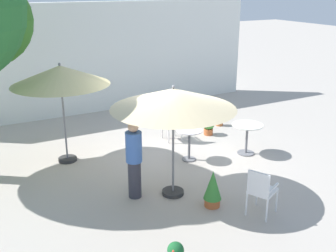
{
  "coord_description": "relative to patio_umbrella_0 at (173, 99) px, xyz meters",
  "views": [
    {
      "loc": [
        -4.28,
        -7.57,
        4.08
      ],
      "look_at": [
        0.0,
        0.45,
        0.89
      ],
      "focal_mm": 43.92,
      "sensor_mm": 36.0,
      "label": 1
    }
  ],
  "objects": [
    {
      "name": "potted_plant_2",
      "position": [
        0.44,
        -0.77,
        -1.62
      ],
      "size": [
        0.34,
        0.34,
        0.74
      ],
      "color": "#B15A2F",
      "rests_on": "ground"
    },
    {
      "name": "standing_person",
      "position": [
        -0.72,
        0.27,
        -1.19
      ],
      "size": [
        0.42,
        0.42,
        1.59
      ],
      "color": "#33333D",
      "rests_on": "ground"
    },
    {
      "name": "ground_plane",
      "position": [
        0.69,
        1.06,
        -2.0
      ],
      "size": [
        60.0,
        60.0,
        0.0
      ],
      "primitive_type": "plane",
      "color": "#AEA59B"
    },
    {
      "name": "patio_chair_0",
      "position": [
        1.45,
        2.63,
        -1.46
      ],
      "size": [
        0.45,
        0.48,
        0.96
      ],
      "color": "silver",
      "rests_on": "ground"
    },
    {
      "name": "patio_chair_1",
      "position": [
        1.02,
        -1.46,
        -1.46
      ],
      "size": [
        0.62,
        0.6,
        0.93
      ],
      "color": "silver",
      "rests_on": "ground"
    },
    {
      "name": "villa_facade",
      "position": [
        0.69,
        6.27,
        -0.24
      ],
      "size": [
        11.01,
        0.3,
        3.52
      ],
      "primitive_type": "cube",
      "color": "white",
      "rests_on": "ground"
    },
    {
      "name": "potted_plant_0",
      "position": [
        3.27,
        3.07,
        -1.8
      ],
      "size": [
        0.24,
        0.24,
        0.39
      ],
      "color": "#BA6434",
      "rests_on": "ground"
    },
    {
      "name": "cafe_table_0",
      "position": [
        2.63,
        0.98,
        -1.46
      ],
      "size": [
        0.77,
        0.77,
        0.78
      ],
      "color": "white",
      "rests_on": "ground"
    },
    {
      "name": "potted_plant_3",
      "position": [
        2.55,
        2.57,
        -1.73
      ],
      "size": [
        0.34,
        0.36,
        0.5
      ],
      "color": "#B95D30",
      "rests_on": "ground"
    },
    {
      "name": "cafe_table_1",
      "position": [
        1.17,
        1.32,
        -1.48
      ],
      "size": [
        0.61,
        0.61,
        0.76
      ],
      "color": "silver",
      "rests_on": "ground"
    },
    {
      "name": "patio_umbrella_0",
      "position": [
        0.0,
        0.0,
        0.0
      ],
      "size": [
        2.41,
        2.41,
        2.27
      ],
      "color": "#2D2D2D",
      "rests_on": "ground"
    },
    {
      "name": "patio_umbrella_1",
      "position": [
        -1.45,
        2.65,
        0.09
      ],
      "size": [
        2.23,
        2.23,
        2.38
      ],
      "color": "#2D2D2D",
      "rests_on": "ground"
    }
  ]
}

